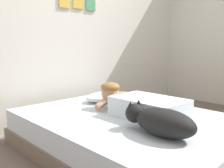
# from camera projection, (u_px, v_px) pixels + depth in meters

# --- Properties ---
(ground_plane) EXTENTS (12.82, 12.82, 0.00)m
(ground_plane) POSITION_uv_depth(u_px,v_px,m) (179.00, 151.00, 2.30)
(ground_plane) COLOR #66564C
(back_wall) EXTENTS (4.41, 0.12, 2.50)m
(back_wall) POSITION_uv_depth(u_px,v_px,m) (76.00, 26.00, 3.24)
(back_wall) COLOR silver
(back_wall) RESTS_ON ground
(bed) EXTENTS (1.51, 2.06, 0.35)m
(bed) POSITION_uv_depth(u_px,v_px,m) (127.00, 133.00, 2.29)
(bed) COLOR #726051
(bed) RESTS_ON ground
(pillow) EXTENTS (0.52, 0.32, 0.11)m
(pillow) POSITION_uv_depth(u_px,v_px,m) (105.00, 96.00, 2.85)
(pillow) COLOR silver
(pillow) RESTS_ON bed
(person_lying) EXTENTS (0.43, 0.92, 0.27)m
(person_lying) POSITION_uv_depth(u_px,v_px,m) (137.00, 104.00, 2.27)
(person_lying) COLOR silver
(person_lying) RESTS_ON bed
(dog) EXTENTS (0.26, 0.57, 0.21)m
(dog) POSITION_uv_depth(u_px,v_px,m) (160.00, 121.00, 1.74)
(dog) COLOR black
(dog) RESTS_ON bed
(coffee_cup) EXTENTS (0.12, 0.09, 0.07)m
(coffee_cup) POSITION_uv_depth(u_px,v_px,m) (111.00, 103.00, 2.59)
(coffee_cup) COLOR teal
(coffee_cup) RESTS_ON bed
(cell_phone) EXTENTS (0.07, 0.14, 0.01)m
(cell_phone) POSITION_uv_depth(u_px,v_px,m) (164.00, 121.00, 2.07)
(cell_phone) COLOR black
(cell_phone) RESTS_ON bed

